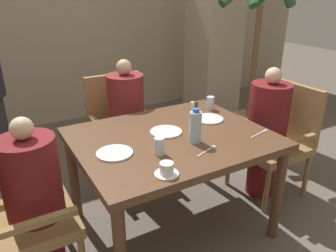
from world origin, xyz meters
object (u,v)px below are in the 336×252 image
(diner_in_left_chair, at_px, (35,201))
(diner_in_far_chair, at_px, (127,121))
(plate_dessert_center, at_px, (115,153))
(potted_palm, at_px, (252,81))
(water_bottle, at_px, (195,127))
(glass_tall_near, at_px, (210,103))
(chair_far_side, at_px, (121,123))
(glass_tall_mid, at_px, (159,146))
(plate_main_left, at_px, (209,119))
(chair_left_side, at_px, (9,214))
(diner_in_right_chair, at_px, (266,132))
(teacup_with_saucer, at_px, (167,170))
(plate_main_right, at_px, (166,132))
(chair_right_side, at_px, (278,135))

(diner_in_left_chair, relative_size, diner_in_far_chair, 0.94)
(diner_in_left_chair, xyz_separation_m, plate_dessert_center, (0.48, -0.06, 0.21))
(potted_palm, relative_size, water_bottle, 8.95)
(diner_in_far_chair, xyz_separation_m, glass_tall_near, (0.54, -0.50, 0.23))
(chair_far_side, bearing_deg, glass_tall_mid, -100.23)
(plate_main_left, bearing_deg, chair_left_side, -175.71)
(diner_in_far_chair, distance_m, glass_tall_near, 0.77)
(diner_in_right_chair, distance_m, glass_tall_near, 0.53)
(chair_left_side, relative_size, glass_tall_mid, 8.76)
(teacup_with_saucer, distance_m, glass_tall_mid, 0.24)
(plate_dessert_center, bearing_deg, diner_in_left_chair, 172.84)
(plate_main_right, xyz_separation_m, plate_dessert_center, (-0.43, -0.12, 0.00))
(plate_main_left, relative_size, teacup_with_saucer, 1.65)
(teacup_with_saucer, bearing_deg, chair_left_side, 151.51)
(diner_in_left_chair, height_order, potted_palm, potted_palm)
(diner_in_far_chair, height_order, diner_in_right_chair, diner_in_far_chair)
(plate_main_left, distance_m, plate_dessert_center, 0.84)
(water_bottle, distance_m, glass_tall_near, 0.65)
(plate_main_left, distance_m, glass_tall_mid, 0.67)
(plate_main_right, height_order, glass_tall_near, glass_tall_near)
(water_bottle, relative_size, glass_tall_near, 2.12)
(chair_right_side, relative_size, water_bottle, 4.12)
(potted_palm, distance_m, glass_tall_mid, 1.97)
(potted_palm, xyz_separation_m, water_bottle, (-1.42, -0.97, 0.12))
(plate_main_left, bearing_deg, water_bottle, -138.90)
(diner_in_far_chair, xyz_separation_m, water_bottle, (0.08, -0.95, 0.28))
(teacup_with_saucer, bearing_deg, diner_in_left_chair, 146.23)
(chair_far_side, bearing_deg, plate_main_right, -90.71)
(chair_far_side, height_order, teacup_with_saucer, chair_far_side)
(chair_right_side, bearing_deg, chair_far_side, 138.59)
(potted_palm, xyz_separation_m, plate_main_right, (-1.50, -0.75, 0.02))
(diner_in_left_chair, bearing_deg, chair_right_side, -0.00)
(chair_left_side, bearing_deg, diner_in_far_chair, 36.64)
(potted_palm, distance_m, glass_tall_near, 1.09)
(chair_far_side, distance_m, plate_main_right, 0.91)
(teacup_with_saucer, height_order, glass_tall_mid, glass_tall_mid)
(chair_right_side, relative_size, diner_in_right_chair, 0.84)
(chair_right_side, bearing_deg, diner_in_right_chair, 180.00)
(diner_in_far_chair, xyz_separation_m, plate_dessert_center, (-0.44, -0.85, 0.18))
(potted_palm, bearing_deg, teacup_with_saucer, -145.33)
(plate_dessert_center, relative_size, glass_tall_mid, 2.04)
(diner_in_right_chair, xyz_separation_m, teacup_with_saucer, (-1.20, -0.42, 0.21))
(plate_main_right, bearing_deg, glass_tall_near, 22.65)
(diner_in_right_chair, relative_size, potted_palm, 0.55)
(chair_left_side, distance_m, potted_palm, 2.69)
(plate_main_left, bearing_deg, glass_tall_mid, -152.76)
(glass_tall_mid, bearing_deg, teacup_with_saucer, -109.25)
(potted_palm, bearing_deg, diner_in_far_chair, -179.27)
(chair_left_side, distance_m, plate_dessert_center, 0.67)
(plate_main_right, bearing_deg, potted_palm, 26.38)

